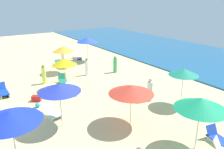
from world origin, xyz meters
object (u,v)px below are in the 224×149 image
Objects in this scene: umbrella_3 at (201,104)px; beachgoer_3 at (12,123)px; lounge_chair_6_0 at (61,65)px; lounge_chair_4_0 at (51,113)px; beachgoer_5 at (87,67)px; umbrella_6 at (63,49)px; beachgoer_2 at (115,65)px; lounge_chair_0_1 at (63,81)px; beachgoer_0 at (44,75)px; lounge_chair_3_1 at (219,139)px; umbrella_5 at (184,72)px; cooler_box_1 at (36,98)px; umbrella_0 at (64,62)px; umbrella_1 at (10,116)px; lounge_chair_8_0 at (77,56)px; umbrella_4 at (59,88)px; lounge_chair_0_0 at (71,90)px; beachgoer_4 at (150,90)px; umbrella_8 at (87,40)px; lounge_chair_7_0 at (3,91)px; beachgoer_6 at (63,57)px; umbrella_2 at (131,89)px; beach_ball_0 at (38,105)px.

beachgoer_3 is at bearing -130.22° from umbrella_3.
lounge_chair_4_0 is at bearing -121.51° from lounge_chair_6_0.
umbrella_6 is at bearing 81.02° from beachgoer_5.
lounge_chair_6_0 is 5.58m from beachgoer_2.
beachgoer_3 is (5.48, -4.86, 0.44)m from lounge_chair_0_1.
lounge_chair_4_0 is 0.55× the size of umbrella_6.
beachgoer_0 is at bearing -161.76° from beachgoer_2.
beachgoer_2 is at bearing 89.94° from lounge_chair_3_1.
umbrella_5 reaches higher than cooler_box_1.
umbrella_1 is (6.92, -5.01, 0.24)m from umbrella_0.
beachgoer_0 reaches higher than lounge_chair_8_0.
umbrella_4 is 1.57× the size of lounge_chair_8_0.
beachgoer_0 reaches higher than beachgoer_3.
umbrella_6 is (-4.87, 1.53, 1.97)m from lounge_chair_0_0.
beachgoer_4 is (-1.59, -1.26, -1.50)m from umbrella_5.
umbrella_5 is at bearing -81.15° from lounge_chair_6_0.
umbrella_8 is at bearing 179.95° from umbrella_5.
lounge_chair_0_0 is at bearing 33.00° from lounge_chair_4_0.
umbrella_5 is at bearing 37.20° from umbrella_0.
lounge_chair_6_0 is (-4.32, 1.57, -0.01)m from lounge_chair_0_1.
lounge_chair_6_0 is 11.73m from beachgoer_3.
lounge_chair_4_0 is at bearing -37.92° from umbrella_8.
lounge_chair_0_1 is 3.39m from cooler_box_1.
lounge_chair_7_0 is at bearing 96.24° from lounge_chair_4_0.
lounge_chair_7_0 is at bearing -66.65° from umbrella_6.
umbrella_0 is 9.09m from lounge_chair_8_0.
beachgoer_4 reaches higher than cooler_box_1.
beachgoer_6 is at bearing -169.26° from umbrella_5.
lounge_chair_7_0 is 2.82m from cooler_box_1.
umbrella_4 is 14.39m from lounge_chair_8_0.
umbrella_1 is (5.80, -4.94, 2.13)m from lounge_chair_0_0.
umbrella_2 is 1.54× the size of beachgoer_0.
beachgoer_4 reaches higher than beach_ball_0.
lounge_chair_0_0 is 4.27× the size of beach_ball_0.
lounge_chair_8_0 is 0.99× the size of beachgoer_6.
umbrella_1 reaches higher than beachgoer_5.
umbrella_2 reaches higher than lounge_chair_4_0.
beachgoer_3 is at bearing 41.44° from beachgoer_4.
umbrella_1 is at bearing -114.22° from umbrella_3.
lounge_chair_0_1 is at bearing -4.26° from lounge_chair_7_0.
beachgoer_3 reaches higher than lounge_chair_0_0.
umbrella_4 is 1.80× the size of lounge_chair_4_0.
umbrella_3 reaches higher than umbrella_5.
lounge_chair_0_0 is 0.86× the size of lounge_chair_8_0.
umbrella_2 is 6.34m from beach_ball_0.
umbrella_1 is at bearing 57.85° from beachgoer_4.
lounge_chair_0_0 is 0.89× the size of beachgoer_3.
umbrella_0 is 1.53× the size of beachgoer_6.
umbrella_3 reaches higher than umbrella_4.
lounge_chair_0_0 is at bearing -131.90° from beachgoer_2.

